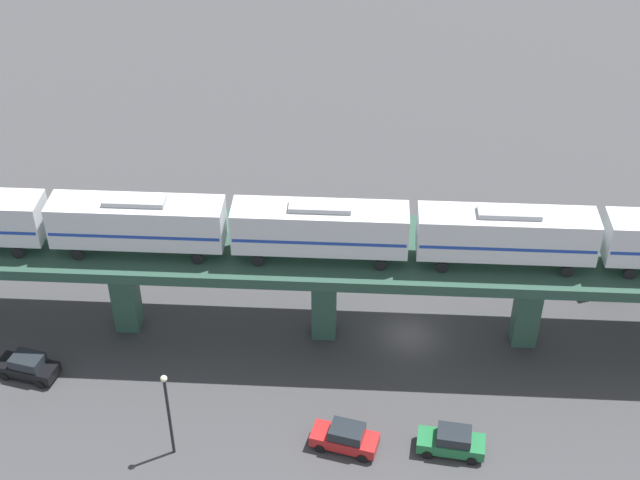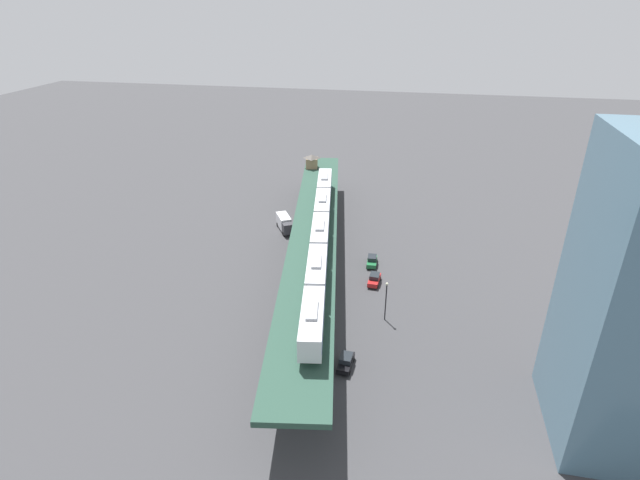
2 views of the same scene
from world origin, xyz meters
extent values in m
plane|color=#38383A|center=(0.00, 0.00, 0.00)|extent=(400.00, 400.00, 0.00)
cube|color=#244135|center=(0.00, 0.00, 7.85)|extent=(22.52, 92.19, 0.80)
cube|color=#2D5142|center=(5.95, -38.04, 3.73)|extent=(2.06, 2.06, 7.45)
cube|color=#2D5142|center=(3.63, -23.22, 3.73)|extent=(2.06, 2.06, 7.45)
cube|color=#2D5142|center=(1.31, -8.40, 3.73)|extent=(2.06, 2.06, 7.45)
cube|color=#2D5142|center=(-1.00, 6.42, 3.73)|extent=(2.06, 2.06, 7.45)
cube|color=#2D5142|center=(-3.32, 21.24, 3.73)|extent=(2.06, 2.06, 7.45)
cube|color=#2D5142|center=(-5.64, 36.06, 3.73)|extent=(2.06, 2.06, 7.45)
cube|color=silver|center=(1.47, -18.46, 10.79)|extent=(4.62, 12.29, 3.10)
cube|color=navy|center=(1.47, -18.46, 10.49)|extent=(4.62, 12.06, 0.24)
cube|color=gray|center=(1.47, -18.46, 12.52)|extent=(2.03, 4.37, 0.36)
cylinder|color=black|center=(0.94, -22.79, 8.67)|extent=(0.35, 0.86, 0.84)
cylinder|color=black|center=(3.30, -22.43, 8.67)|extent=(0.35, 0.86, 0.84)
cylinder|color=black|center=(-0.35, -14.50, 8.67)|extent=(0.35, 0.86, 0.84)
cylinder|color=black|center=(2.00, -14.13, 8.67)|extent=(0.35, 0.86, 0.84)
cube|color=silver|center=(-0.48, -6.01, 10.79)|extent=(4.62, 12.29, 3.10)
cube|color=navy|center=(-0.48, -6.01, 10.49)|extent=(4.62, 12.06, 0.24)
cube|color=gray|center=(-0.48, -6.01, 12.52)|extent=(2.03, 4.37, 0.36)
cylinder|color=black|center=(-1.00, -10.35, 8.67)|extent=(0.35, 0.86, 0.84)
cylinder|color=black|center=(1.35, -9.98, 8.67)|extent=(0.35, 0.86, 0.84)
cylinder|color=black|center=(-2.30, -2.05, 8.67)|extent=(0.35, 0.86, 0.84)
cylinder|color=black|center=(0.05, -1.68, 8.67)|extent=(0.35, 0.86, 0.84)
cube|color=silver|center=(-2.42, 6.44, 10.79)|extent=(4.62, 12.29, 3.10)
cube|color=navy|center=(-2.42, 6.44, 10.49)|extent=(4.62, 12.06, 0.24)
cube|color=gray|center=(-2.42, 6.44, 12.52)|extent=(2.03, 4.37, 0.36)
cylinder|color=black|center=(-2.95, 2.10, 8.67)|extent=(0.35, 0.86, 0.84)
cylinder|color=black|center=(-0.60, 2.47, 8.67)|extent=(0.35, 0.86, 0.84)
cylinder|color=black|center=(-4.25, 10.40, 8.67)|extent=(0.35, 0.86, 0.84)
cylinder|color=black|center=(-1.90, 10.77, 8.67)|extent=(0.35, 0.86, 0.84)
cube|color=silver|center=(-4.37, 18.88, 10.79)|extent=(4.62, 12.29, 3.10)
cube|color=navy|center=(-4.37, 18.88, 10.49)|extent=(4.62, 12.06, 0.24)
cube|color=gray|center=(-4.37, 18.88, 12.52)|extent=(2.03, 4.37, 0.36)
cylinder|color=black|center=(-4.90, 14.55, 8.67)|extent=(0.35, 0.86, 0.84)
cylinder|color=black|center=(-2.55, 14.92, 8.67)|extent=(0.35, 0.86, 0.84)
cylinder|color=black|center=(-6.20, 22.85, 8.67)|extent=(0.35, 0.86, 0.84)
cylinder|color=black|center=(-3.84, 23.22, 8.67)|extent=(0.35, 0.86, 0.84)
cube|color=silver|center=(-6.32, 31.33, 10.79)|extent=(4.62, 12.29, 3.10)
cube|color=navy|center=(-6.32, 31.33, 10.49)|extent=(4.62, 12.06, 0.24)
cube|color=gray|center=(-6.32, 31.33, 12.52)|extent=(2.03, 4.37, 0.36)
cylinder|color=black|center=(-6.85, 27.00, 8.67)|extent=(0.35, 0.86, 0.84)
cylinder|color=black|center=(-4.49, 27.37, 8.67)|extent=(0.35, 0.86, 0.84)
cylinder|color=black|center=(-8.14, 35.30, 8.67)|extent=(0.35, 0.86, 0.84)
cylinder|color=black|center=(-5.79, 35.67, 8.67)|extent=(0.35, 0.86, 0.84)
cube|color=#8C7251|center=(8.16, -36.64, 9.50)|extent=(3.20, 3.20, 2.50)
pyramid|color=#4C4742|center=(8.16, -36.64, 11.20)|extent=(3.68, 3.68, 0.90)
cube|color=#AD1E1E|center=(-11.78, 2.77, 0.73)|extent=(2.14, 4.53, 0.80)
cube|color=#1E2328|center=(-11.79, 2.62, 1.51)|extent=(1.81, 2.32, 0.76)
cylinder|color=black|center=(-12.75, 1.41, 0.33)|extent=(0.29, 0.68, 0.66)
cylinder|color=black|center=(-11.04, 1.28, 0.33)|extent=(0.29, 0.68, 0.66)
cylinder|color=black|center=(-12.52, 4.26, 0.33)|extent=(0.29, 0.68, 0.66)
cylinder|color=black|center=(-10.82, 4.13, 0.33)|extent=(0.29, 0.68, 0.66)
cube|color=black|center=(-10.02, 26.31, 0.73)|extent=(2.10, 4.52, 0.80)
cube|color=#1E2328|center=(-10.04, 26.16, 1.51)|extent=(1.79, 2.31, 0.76)
cylinder|color=black|center=(-10.98, 24.94, 0.33)|extent=(0.29, 0.68, 0.66)
cylinder|color=black|center=(-9.27, 24.82, 0.33)|extent=(0.29, 0.68, 0.66)
cylinder|color=black|center=(-10.78, 27.80, 0.33)|extent=(0.29, 0.68, 0.66)
cylinder|color=black|center=(-9.07, 27.68, 0.33)|extent=(0.29, 0.68, 0.66)
cube|color=#1E6638|center=(-10.66, -4.10, 0.73)|extent=(1.95, 4.46, 0.80)
cube|color=#1E2328|center=(-10.66, -4.25, 1.51)|extent=(1.71, 2.25, 0.76)
cylinder|color=black|center=(-11.47, -5.56, 0.33)|extent=(0.26, 0.67, 0.66)
cylinder|color=black|center=(-9.76, -5.50, 0.33)|extent=(0.26, 0.67, 0.66)
cylinder|color=black|center=(-11.57, -2.70, 0.33)|extent=(0.26, 0.67, 0.66)
cylinder|color=black|center=(-9.86, -2.64, 0.33)|extent=(0.26, 0.67, 0.66)
cube|color=#333338|center=(8.76, -14.00, 1.65)|extent=(2.90, 2.82, 2.30)
cube|color=silver|center=(10.52, -17.14, 1.85)|extent=(4.55, 5.66, 2.70)
cylinder|color=black|center=(9.62, -13.52, 0.50)|extent=(0.79, 1.04, 1.00)
cylinder|color=black|center=(7.89, -14.49, 0.50)|extent=(0.79, 1.04, 1.00)
cylinder|color=black|center=(12.18, -18.00, 0.50)|extent=(0.79, 1.04, 1.00)
cylinder|color=black|center=(10.38, -19.01, 0.50)|extent=(0.79, 1.04, 1.00)
cylinder|color=black|center=(-14.55, 13.66, 3.25)|extent=(0.20, 0.20, 6.50)
sphere|color=beige|center=(-14.55, 13.66, 6.72)|extent=(0.44, 0.44, 0.44)
camera|label=1|loc=(-50.87, -3.96, 45.77)|focal=50.00mm
camera|label=2|loc=(-17.17, 81.37, 47.37)|focal=28.00mm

